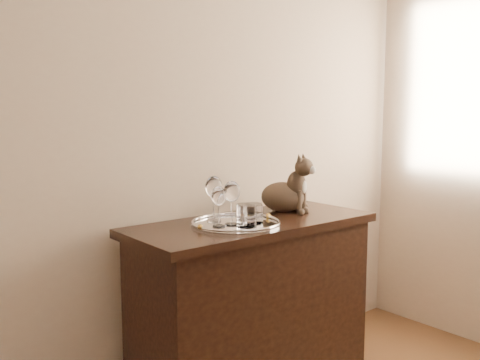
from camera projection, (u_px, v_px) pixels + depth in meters
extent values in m
cube|color=#C2AA92|center=(100.00, 112.00, 2.29)|extent=(4.00, 0.10, 2.70)
cylinder|color=silver|center=(236.00, 224.00, 2.39)|extent=(0.40, 0.40, 0.01)
cylinder|color=white|center=(254.00, 215.00, 2.36)|extent=(0.08, 0.08, 0.09)
cylinder|color=silver|center=(247.00, 215.00, 2.31)|extent=(0.09, 0.09, 0.10)
cylinder|color=white|center=(254.00, 212.00, 2.43)|extent=(0.07, 0.07, 0.08)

